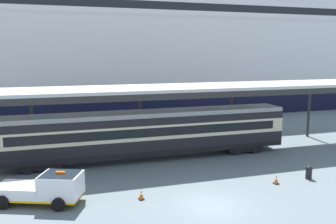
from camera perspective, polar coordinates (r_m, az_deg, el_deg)
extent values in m
plane|color=slate|center=(22.77, 6.62, -14.07)|extent=(400.00, 400.00, 0.00)
cube|color=black|center=(68.00, 4.86, 3.20)|extent=(148.71, 30.15, 4.06)
cube|color=silver|center=(67.66, 4.94, 8.92)|extent=(148.71, 30.15, 9.48)
cube|color=silver|center=(67.93, 5.01, 14.14)|extent=(136.81, 27.74, 2.88)
cube|color=black|center=(55.52, 10.77, 15.32)|extent=(130.86, 0.12, 1.04)
cube|color=silver|center=(68.24, 5.05, 16.54)|extent=(131.34, 26.63, 2.88)
cube|color=#BBBBBB|center=(31.21, -3.26, 3.61)|extent=(46.41, 6.14, 0.25)
cube|color=#272727|center=(28.40, -1.73, 2.32)|extent=(46.41, 0.20, 0.50)
cylinder|color=#272727|center=(33.31, -20.07, -1.88)|extent=(0.28, 0.28, 5.84)
cylinder|color=#272727|center=(34.19, -4.35, -1.08)|extent=(0.28, 0.28, 5.84)
cylinder|color=#272727|center=(37.43, 9.60, -0.30)|extent=(0.28, 0.28, 5.84)
cylinder|color=#272727|center=(42.48, 20.78, 0.34)|extent=(0.28, 0.28, 5.84)
cube|color=black|center=(31.63, -2.95, -5.74)|extent=(24.16, 2.80, 0.40)
cube|color=black|center=(31.47, -2.96, -4.60)|extent=(24.16, 2.80, 0.90)
cube|color=beige|center=(31.24, -2.97, -2.72)|extent=(24.16, 2.80, 1.20)
cube|color=black|center=(29.94, -2.29, -3.14)|extent=(22.23, 0.08, 0.72)
cube|color=black|center=(31.07, -2.98, -1.10)|extent=(24.16, 2.80, 0.60)
cube|color=#9C9C9C|center=(30.99, -2.99, -0.23)|extent=(24.16, 2.69, 0.36)
cube|color=black|center=(30.76, -18.93, -7.43)|extent=(3.20, 2.35, 0.50)
cylinder|color=black|center=(29.68, -20.71, -8.19)|extent=(0.84, 0.12, 0.84)
cylinder|color=black|center=(29.63, -17.20, -8.04)|extent=(0.84, 0.12, 0.84)
cube|color=black|center=(34.92, 11.04, -5.16)|extent=(3.20, 2.35, 0.50)
cylinder|color=black|center=(33.51, 10.66, -5.80)|extent=(0.84, 0.12, 0.84)
cylinder|color=black|center=(34.38, 13.31, -5.51)|extent=(0.84, 0.12, 0.84)
cube|color=white|center=(24.06, -19.32, -11.76)|extent=(5.57, 3.87, 0.36)
cube|color=#F2B20C|center=(24.10, -19.30, -12.05)|extent=(5.58, 3.89, 0.12)
cube|color=white|center=(23.26, -16.09, -10.40)|extent=(2.86, 2.66, 1.10)
cube|color=#19232D|center=(23.15, -16.12, -9.59)|extent=(2.63, 2.50, 0.44)
cube|color=orange|center=(23.06, -16.15, -8.93)|extent=(0.59, 0.40, 0.16)
cube|color=white|center=(24.37, -21.63, -10.72)|extent=(3.43, 2.90, 0.36)
cylinder|color=black|center=(24.38, -14.67, -11.71)|extent=(0.83, 0.54, 0.80)
cylinder|color=black|center=(22.64, -16.40, -13.43)|extent=(0.83, 0.54, 0.80)
cylinder|color=black|center=(25.66, -21.82, -11.01)|extent=(0.83, 0.54, 0.80)
cylinder|color=black|center=(24.01, -24.00, -12.54)|extent=(0.83, 0.54, 0.80)
cube|color=black|center=(23.57, -4.11, -13.15)|extent=(0.36, 0.36, 0.04)
cone|color=#EA590F|center=(23.46, -4.12, -12.47)|extent=(0.30, 0.30, 0.56)
cylinder|color=white|center=(23.45, -4.12, -12.41)|extent=(0.17, 0.17, 0.08)
cube|color=black|center=(27.14, 16.22, -10.46)|extent=(0.36, 0.36, 0.04)
cone|color=#EA590F|center=(27.05, 16.24, -9.87)|extent=(0.30, 0.30, 0.55)
cylinder|color=white|center=(27.04, 16.25, -9.81)|extent=(0.17, 0.17, 0.08)
cylinder|color=black|center=(28.78, 20.76, -8.88)|extent=(0.44, 0.44, 0.70)
sphere|color=black|center=(28.67, 20.80, -8.17)|extent=(0.48, 0.48, 0.48)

